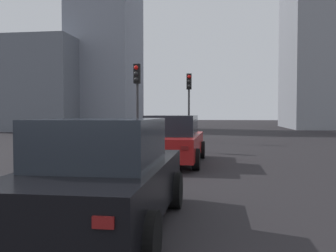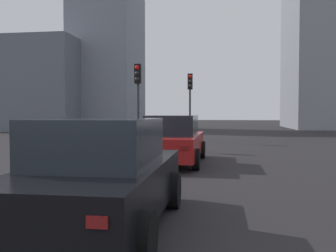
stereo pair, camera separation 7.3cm
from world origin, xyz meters
name	(u,v)px [view 1 (the left image)]	position (x,y,z in m)	size (l,w,h in m)	color
car_red_lead	(173,140)	(9.05, -0.09, 0.77)	(4.53, 2.01, 1.61)	maroon
car_black_second	(105,177)	(2.08, 0.03, 0.77)	(4.12, 1.97, 1.61)	black
traffic_light_near_left	(189,93)	(17.79, 0.08, 2.83)	(0.33, 0.31, 3.92)	#2D2D30
traffic_light_near_right	(137,88)	(13.50, 2.15, 2.84)	(0.32, 0.30, 3.95)	#2D2D30
building_facade_left	(334,55)	(38.74, -14.00, 7.97)	(10.97, 9.96, 15.95)	gray
building_facade_center	(107,60)	(33.85, 10.00, 7.21)	(8.22, 6.11, 14.41)	gray
building_facade_right	(50,88)	(33.22, 16.00, 4.27)	(14.15, 9.28, 8.55)	slate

